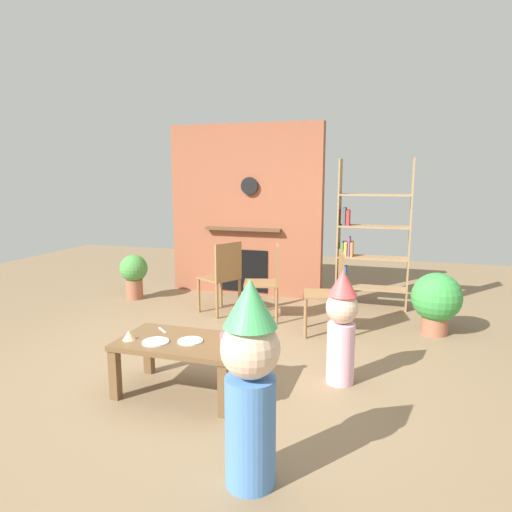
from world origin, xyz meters
name	(u,v)px	position (x,y,z in m)	size (l,w,h in m)	color
ground_plane	(226,369)	(0.00, 0.00, 0.00)	(12.00, 12.00, 0.00)	#846B4C
brick_fireplace_feature	(246,211)	(-0.69, 2.60, 1.19)	(2.20, 0.28, 2.40)	#935138
bookshelf	(368,240)	(1.03, 2.40, 0.88)	(0.90, 0.28, 1.90)	#9E7A51
coffee_table	(182,349)	(-0.17, -0.52, 0.36)	(0.97, 0.58, 0.43)	brown
paper_cup_near_left	(242,330)	(0.24, -0.28, 0.48)	(0.06, 0.06, 0.09)	#8CD18C
paper_cup_near_right	(224,339)	(0.19, -0.54, 0.48)	(0.07, 0.07, 0.10)	#E5666B
paper_cup_center	(231,330)	(0.17, -0.34, 0.48)	(0.08, 0.08, 0.11)	#F2CC4C
paper_plate_front	(190,341)	(-0.09, -0.53, 0.44)	(0.19, 0.19, 0.01)	white
paper_plate_rear	(156,342)	(-0.33, -0.63, 0.44)	(0.20, 0.20, 0.01)	white
birthday_cake_slice	(129,335)	(-0.56, -0.63, 0.47)	(0.10, 0.10, 0.07)	#EAC68C
table_fork	(162,330)	(-0.42, -0.36, 0.43)	(0.15, 0.02, 0.01)	silver
child_with_cone_hat	(250,379)	(0.67, -1.38, 0.61)	(0.32, 0.32, 1.16)	#4C7FC6
child_in_pink	(342,324)	(0.99, 0.03, 0.50)	(0.26, 0.26, 0.95)	#EAB2C6
dining_chair_left	(224,273)	(-0.61, 1.53, 0.51)	(0.54, 0.54, 0.90)	olive
dining_chair_middle	(269,277)	(-0.02, 1.48, 0.51)	(0.49, 0.49, 0.90)	olive
dining_chair_right	(332,288)	(0.75, 1.19, 0.51)	(0.47, 0.47, 0.90)	olive
potted_plant_tall	(436,300)	(1.82, 1.53, 0.38)	(0.53, 0.53, 0.67)	#9E5B42
potted_plant_short	(134,273)	(-2.06, 1.83, 0.37)	(0.38, 0.38, 0.62)	#9E5B42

